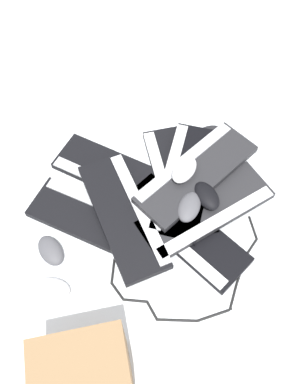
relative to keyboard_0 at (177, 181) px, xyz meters
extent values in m
plane|color=silver|center=(-0.17, 0.05, -0.01)|extent=(3.20, 3.20, 0.00)
cube|color=black|center=(0.00, 0.00, 0.00)|extent=(0.34, 0.46, 0.02)
cube|color=silver|center=(-0.05, 0.02, 0.01)|extent=(0.23, 0.39, 0.01)
cube|color=black|center=(-0.14, 0.15, 0.00)|extent=(0.31, 0.46, 0.02)
cube|color=#B2B5BA|center=(-0.19, 0.13, 0.01)|extent=(0.20, 0.40, 0.01)
cube|color=black|center=(-0.30, 0.05, 0.00)|extent=(0.32, 0.46, 0.02)
cube|color=#B2B5BA|center=(-0.25, 0.08, 0.01)|extent=(0.21, 0.39, 0.01)
cube|color=black|center=(-0.11, -0.15, 0.00)|extent=(0.19, 0.45, 0.02)
cube|color=silver|center=(-0.16, -0.16, 0.01)|extent=(0.08, 0.42, 0.01)
cube|color=black|center=(-0.23, 0.00, 0.03)|extent=(0.27, 0.46, 0.02)
cube|color=silver|center=(-0.18, -0.01, 0.04)|extent=(0.16, 0.41, 0.01)
cube|color=black|center=(0.01, -0.03, 0.03)|extent=(0.44, 0.38, 0.02)
cube|color=silver|center=(-0.02, 0.02, 0.04)|extent=(0.36, 0.27, 0.01)
cube|color=#232326|center=(0.04, -0.05, 0.06)|extent=(0.45, 0.18, 0.02)
cube|color=#B2B5BA|center=(0.03, 0.01, 0.07)|extent=(0.42, 0.06, 0.01)
cube|color=#232326|center=(-0.02, -0.15, 0.03)|extent=(0.46, 0.21, 0.02)
cube|color=silver|center=(-0.03, -0.21, 0.04)|extent=(0.42, 0.10, 0.01)
ellipsoid|color=#4C4C51|center=(-0.47, 0.06, 0.01)|extent=(0.08, 0.12, 0.04)
ellipsoid|color=silver|center=(-0.53, -0.04, 0.01)|extent=(0.12, 0.13, 0.04)
ellipsoid|color=black|center=(0.21, 0.07, 0.01)|extent=(0.12, 0.09, 0.04)
ellipsoid|color=silver|center=(0.00, -0.03, 0.10)|extent=(0.13, 0.10, 0.04)
ellipsoid|color=black|center=(0.00, -0.13, 0.07)|extent=(0.09, 0.12, 0.04)
ellipsoid|color=#4C4C51|center=(-0.07, -0.12, 0.07)|extent=(0.13, 0.11, 0.04)
cylinder|color=#59595B|center=(0.11, 0.13, -0.01)|extent=(0.01, 0.08, 0.01)
cylinder|color=#59595B|center=(0.07, 0.07, -0.01)|extent=(0.08, 0.05, 0.01)
cylinder|color=#59595B|center=(-0.02, 0.05, -0.01)|extent=(0.10, 0.01, 0.01)
cylinder|color=#59595B|center=(-0.10, 0.03, -0.01)|extent=(0.08, 0.07, 0.01)
cylinder|color=#59595B|center=(-0.17, 0.00, -0.01)|extent=(0.06, 0.02, 0.01)
cylinder|color=#59595B|center=(-0.23, -0.01, -0.01)|extent=(0.07, 0.04, 0.01)
cylinder|color=#59595B|center=(-0.27, -0.06, -0.01)|extent=(0.01, 0.08, 0.01)
cylinder|color=#59595B|center=(-0.25, -0.16, -0.01)|extent=(0.04, 0.11, 0.01)
sphere|color=#59595B|center=(0.11, 0.17, -0.01)|extent=(0.01, 0.01, 0.01)
sphere|color=#59595B|center=(0.11, 0.09, -0.01)|extent=(0.01, 0.01, 0.01)
sphere|color=#59595B|center=(0.03, 0.05, -0.01)|extent=(0.01, 0.01, 0.01)
sphere|color=#59595B|center=(-0.06, 0.06, -0.01)|extent=(0.01, 0.01, 0.01)
sphere|color=#59595B|center=(-0.14, 0.00, -0.01)|extent=(0.01, 0.01, 0.01)
sphere|color=#59595B|center=(-0.20, 0.01, -0.01)|extent=(0.01, 0.01, 0.01)
sphere|color=#59595B|center=(-0.27, -0.02, -0.01)|extent=(0.01, 0.01, 0.01)
sphere|color=#59595B|center=(-0.27, -0.10, -0.01)|extent=(0.01, 0.01, 0.01)
sphere|color=#59595B|center=(-0.24, -0.21, -0.01)|extent=(0.01, 0.01, 0.01)
cylinder|color=black|center=(0.07, -0.28, -0.01)|extent=(0.05, 0.07, 0.01)
cylinder|color=black|center=(0.02, -0.33, -0.01)|extent=(0.07, 0.02, 0.01)
cylinder|color=black|center=(-0.06, -0.36, -0.01)|extent=(0.09, 0.05, 0.01)
cylinder|color=black|center=(-0.14, -0.40, -0.01)|extent=(0.07, 0.05, 0.01)
cylinder|color=black|center=(-0.22, -0.40, -0.01)|extent=(0.10, 0.05, 0.01)
cylinder|color=black|center=(-0.31, -0.34, -0.01)|extent=(0.09, 0.08, 0.01)
cylinder|color=black|center=(-0.35, -0.28, -0.01)|extent=(0.02, 0.06, 0.01)
cylinder|color=black|center=(-0.37, -0.22, -0.01)|extent=(0.05, 0.06, 0.01)
cylinder|color=black|center=(-0.39, -0.17, -0.01)|extent=(0.01, 0.06, 0.01)
cylinder|color=black|center=(-0.36, -0.11, -0.01)|extent=(0.06, 0.06, 0.01)
sphere|color=black|center=(0.09, -0.25, -0.01)|extent=(0.01, 0.01, 0.01)
sphere|color=black|center=(0.05, -0.32, -0.01)|extent=(0.01, 0.01, 0.01)
sphere|color=black|center=(-0.02, -0.34, -0.01)|extent=(0.01, 0.01, 0.01)
sphere|color=black|center=(-0.11, -0.38, -0.01)|extent=(0.01, 0.01, 0.01)
sphere|color=black|center=(-0.17, -0.42, -0.01)|extent=(0.01, 0.01, 0.01)
sphere|color=black|center=(-0.27, -0.38, -0.01)|extent=(0.01, 0.01, 0.01)
sphere|color=black|center=(-0.35, -0.31, -0.01)|extent=(0.01, 0.01, 0.01)
sphere|color=black|center=(-0.34, -0.25, -0.01)|extent=(0.01, 0.01, 0.01)
sphere|color=black|center=(-0.39, -0.20, -0.01)|extent=(0.01, 0.01, 0.01)
sphere|color=black|center=(-0.39, -0.14, -0.01)|extent=(0.01, 0.01, 0.01)
sphere|color=black|center=(-0.33, -0.08, -0.01)|extent=(0.01, 0.01, 0.01)
cube|color=olive|center=(-0.59, -0.31, 0.10)|extent=(0.27, 0.25, 0.23)
camera|label=1|loc=(-0.56, -0.54, 1.22)|focal=40.00mm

